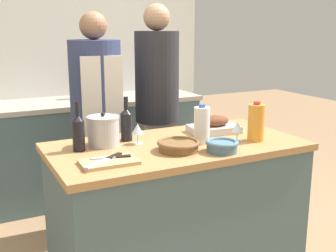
% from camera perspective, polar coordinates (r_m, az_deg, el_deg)
% --- Properties ---
extents(kitchen_island, '(1.47, 0.76, 0.87)m').
position_cam_1_polar(kitchen_island, '(2.60, 1.15, -11.60)').
color(kitchen_island, '#4C666B').
rests_on(kitchen_island, ground_plane).
extents(back_counter, '(1.90, 0.60, 0.89)m').
position_cam_1_polar(back_counter, '(3.96, -9.53, -2.73)').
color(back_counter, '#4C666B').
rests_on(back_counter, ground_plane).
extents(back_wall, '(2.40, 0.10, 2.55)m').
position_cam_1_polar(back_wall, '(4.15, -11.45, 9.54)').
color(back_wall, silver).
rests_on(back_wall, ground_plane).
extents(roasting_pan, '(0.33, 0.24, 0.11)m').
position_cam_1_polar(roasting_pan, '(2.71, 6.23, 0.01)').
color(roasting_pan, '#BCBCC1').
rests_on(roasting_pan, kitchen_island).
extents(wicker_basket, '(0.24, 0.24, 0.06)m').
position_cam_1_polar(wicker_basket, '(2.30, 1.43, -2.64)').
color(wicker_basket, brown).
rests_on(wicker_basket, kitchen_island).
extents(cutting_board, '(0.29, 0.17, 0.02)m').
position_cam_1_polar(cutting_board, '(2.11, -8.01, -4.86)').
color(cutting_board, tan).
rests_on(cutting_board, kitchen_island).
extents(stock_pot, '(0.19, 0.19, 0.19)m').
position_cam_1_polar(stock_pot, '(2.42, -8.75, -0.65)').
color(stock_pot, '#B7B7BC').
rests_on(stock_pot, kitchen_island).
extents(mixing_bowl, '(0.18, 0.18, 0.06)m').
position_cam_1_polar(mixing_bowl, '(2.30, 7.33, -2.66)').
color(mixing_bowl, slate).
rests_on(mixing_bowl, kitchen_island).
extents(juice_jug, '(0.10, 0.10, 0.24)m').
position_cam_1_polar(juice_jug, '(2.54, 11.84, 0.48)').
color(juice_jug, orange).
rests_on(juice_jug, kitchen_island).
extents(milk_jug, '(0.09, 0.09, 0.23)m').
position_cam_1_polar(milk_jug, '(2.44, 4.60, 0.13)').
color(milk_jug, white).
rests_on(milk_jug, kitchen_island).
extents(wine_bottle_green, '(0.07, 0.07, 0.26)m').
position_cam_1_polar(wine_bottle_green, '(2.50, -5.66, 0.35)').
color(wine_bottle_green, black).
rests_on(wine_bottle_green, kitchen_island).
extents(wine_bottle_dark, '(0.07, 0.07, 0.27)m').
position_cam_1_polar(wine_bottle_dark, '(2.33, -12.05, -0.76)').
color(wine_bottle_dark, black).
rests_on(wine_bottle_dark, kitchen_island).
extents(wine_glass_left, '(0.07, 0.07, 0.12)m').
position_cam_1_polar(wine_glass_left, '(2.52, 9.37, -0.20)').
color(wine_glass_left, silver).
rests_on(wine_glass_left, kitchen_island).
extents(wine_glass_right, '(0.07, 0.07, 0.12)m').
position_cam_1_polar(wine_glass_right, '(2.42, -4.16, -0.52)').
color(wine_glass_right, silver).
rests_on(wine_glass_right, kitchen_island).
extents(knife_chef, '(0.24, 0.18, 0.01)m').
position_cam_1_polar(knife_chef, '(2.11, -8.51, -4.56)').
color(knife_chef, '#B7B7BC').
rests_on(knife_chef, cutting_board).
extents(knife_paring, '(0.20, 0.08, 0.01)m').
position_cam_1_polar(knife_paring, '(2.15, -7.56, -4.20)').
color(knife_paring, '#B7B7BC').
rests_on(knife_paring, cutting_board).
extents(condiment_bottle_tall, '(0.06, 0.06, 0.21)m').
position_cam_1_polar(condiment_bottle_tall, '(3.89, -12.27, 5.09)').
color(condiment_bottle_tall, maroon).
rests_on(condiment_bottle_tall, back_counter).
extents(condiment_bottle_short, '(0.06, 0.06, 0.19)m').
position_cam_1_polar(condiment_bottle_short, '(3.98, -9.62, 5.24)').
color(condiment_bottle_short, '#234C28').
rests_on(condiment_bottle_short, back_counter).
extents(condiment_bottle_extra, '(0.06, 0.06, 0.14)m').
position_cam_1_polar(condiment_bottle_extra, '(4.04, -2.13, 5.16)').
color(condiment_bottle_extra, '#332D28').
rests_on(condiment_bottle_extra, back_counter).
extents(person_cook_aproned, '(0.36, 0.37, 1.63)m').
position_cam_1_polar(person_cook_aproned, '(3.05, -9.59, 1.20)').
color(person_cook_aproned, beige).
rests_on(person_cook_aproned, ground_plane).
extents(person_cook_guest, '(0.34, 0.34, 1.70)m').
position_cam_1_polar(person_cook_guest, '(3.25, -1.48, 2.89)').
color(person_cook_guest, beige).
rests_on(person_cook_guest, ground_plane).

